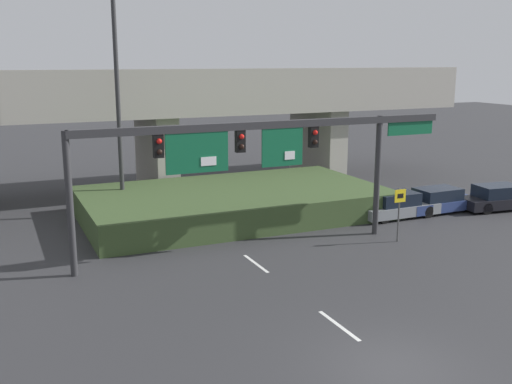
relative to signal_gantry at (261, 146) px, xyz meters
The scene contains 10 objects.
ground_plane 11.98m from the signal_gantry, 95.04° to the right, with size 160.00×160.00×0.00m, color #2D2D30.
lane_markings 5.07m from the signal_gantry, 120.50° to the left, with size 0.14×35.02×0.01m.
signal_gantry is the anchor object (origin of this frame).
speed_limit_sign 7.20m from the signal_gantry, 13.46° to the right, with size 0.60×0.11×2.56m.
highway_light_pole_near 9.93m from the signal_gantry, 116.37° to the left, with size 0.70×0.36×12.61m.
overpass_bridge 14.06m from the signal_gantry, 93.95° to the left, with size 41.96×7.42×7.81m.
grass_embankment 7.49m from the signal_gantry, 79.30° to the left, with size 16.03×9.16×1.42m.
parked_sedan_near_right 10.15m from the signal_gantry, 13.46° to the left, with size 4.50×1.77×1.38m.
parked_sedan_mid_right 12.81m from the signal_gantry, 10.38° to the left, with size 4.67×1.84×1.36m.
parked_sedan_far_right 16.02m from the signal_gantry, ahead, with size 4.83×2.37×1.41m.
Camera 1 is at (-9.71, -12.34, 8.35)m, focal length 42.00 mm.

